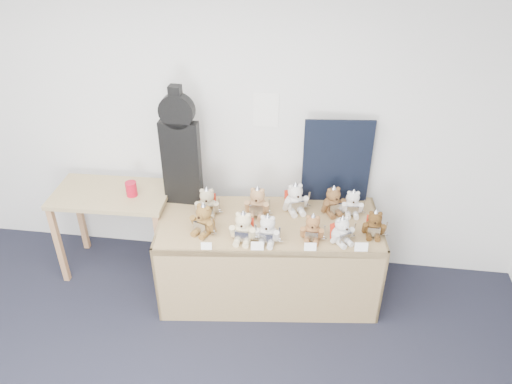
# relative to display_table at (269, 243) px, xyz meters

# --- Properties ---
(room_shell) EXTENTS (6.00, 6.00, 6.00)m
(room_shell) POSITION_rel_display_table_xyz_m (-0.11, 0.60, 0.91)
(room_shell) COLOR white
(room_shell) RESTS_ON floor
(display_table) EXTENTS (1.89, 0.97, 0.76)m
(display_table) POSITION_rel_display_table_xyz_m (0.00, 0.00, 0.00)
(display_table) COLOR #95794B
(display_table) RESTS_ON floor
(side_table) EXTENTS (1.01, 0.59, 0.83)m
(side_table) POSITION_rel_display_table_xyz_m (-1.41, 0.22, 0.11)
(side_table) COLOR #A38B58
(side_table) RESTS_ON floor
(guitar_case) EXTENTS (0.32, 0.10, 1.05)m
(guitar_case) POSITION_rel_display_table_xyz_m (-0.77, 0.28, 0.67)
(guitar_case) COLOR black
(guitar_case) RESTS_ON display_table
(navy_board) EXTENTS (0.56, 0.08, 0.75)m
(navy_board) POSITION_rel_display_table_xyz_m (0.50, 0.48, 0.54)
(navy_board) COLOR black
(navy_board) RESTS_ON display_table
(red_cup) EXTENTS (0.10, 0.10, 0.13)m
(red_cup) POSITION_rel_display_table_xyz_m (-1.20, 0.20, 0.30)
(red_cup) COLOR #B60C24
(red_cup) RESTS_ON side_table
(teddy_front_far_left) EXTENTS (0.23, 0.22, 0.29)m
(teddy_front_far_left) POSITION_rel_display_table_xyz_m (-0.50, -0.13, 0.28)
(teddy_front_far_left) COLOR brown
(teddy_front_far_left) RESTS_ON display_table
(teddy_front_left) EXTENTS (0.23, 0.20, 0.29)m
(teddy_front_left) POSITION_rel_display_table_xyz_m (-0.18, -0.18, 0.28)
(teddy_front_left) COLOR beige
(teddy_front_left) RESTS_ON display_table
(teddy_front_centre) EXTENTS (0.22, 0.18, 0.27)m
(teddy_front_centre) POSITION_rel_display_table_xyz_m (0.00, -0.18, 0.27)
(teddy_front_centre) COLOR silver
(teddy_front_centre) RESTS_ON display_table
(teddy_front_right) EXTENTS (0.21, 0.17, 0.25)m
(teddy_front_right) POSITION_rel_display_table_xyz_m (0.34, -0.11, 0.26)
(teddy_front_right) COLOR #8F5D36
(teddy_front_right) RESTS_ON display_table
(teddy_front_far_right) EXTENTS (0.21, 0.21, 0.26)m
(teddy_front_far_right) POSITION_rel_display_table_xyz_m (0.56, -0.11, 0.26)
(teddy_front_far_right) COLOR silver
(teddy_front_far_right) RESTS_ON display_table
(teddy_front_end) EXTENTS (0.20, 0.17, 0.25)m
(teddy_front_end) POSITION_rel_display_table_xyz_m (0.82, 0.02, 0.26)
(teddy_front_end) COLOR #51361B
(teddy_front_end) RESTS_ON display_table
(teddy_back_left) EXTENTS (0.23, 0.20, 0.28)m
(teddy_back_left) POSITION_rel_display_table_xyz_m (-0.53, 0.12, 0.27)
(teddy_back_left) COLOR #BDAC89
(teddy_back_left) RESTS_ON display_table
(teddy_back_centre_left) EXTENTS (0.23, 0.19, 0.29)m
(teddy_back_centre_left) POSITION_rel_display_table_xyz_m (-0.12, 0.17, 0.28)
(teddy_back_centre_left) COLOR tan
(teddy_back_centre_left) RESTS_ON display_table
(teddy_back_centre_right) EXTENTS (0.24, 0.23, 0.29)m
(teddy_back_centre_right) POSITION_rel_display_table_xyz_m (0.18, 0.27, 0.28)
(teddy_back_centre_right) COLOR silver
(teddy_back_centre_right) RESTS_ON display_table
(teddy_back_right) EXTENTS (0.23, 0.22, 0.27)m
(teddy_back_right) POSITION_rel_display_table_xyz_m (0.50, 0.28, 0.27)
(teddy_back_right) COLOR brown
(teddy_back_right) RESTS_ON display_table
(teddy_back_end) EXTENTS (0.20, 0.17, 0.25)m
(teddy_back_end) POSITION_rel_display_table_xyz_m (0.65, 0.28, 0.26)
(teddy_back_end) COLOR white
(teddy_back_end) RESTS_ON display_table
(teddy_back_far_left) EXTENTS (0.18, 0.16, 0.23)m
(teddy_back_far_left) POSITION_rel_display_table_xyz_m (-0.53, 0.14, 0.25)
(teddy_back_far_left) COLOR #A7824D
(teddy_back_far_left) RESTS_ON display_table
(entry_card_a) EXTENTS (0.08, 0.03, 0.06)m
(entry_card_a) POSITION_rel_display_table_xyz_m (-0.44, -0.34, 0.19)
(entry_card_a) COLOR white
(entry_card_a) RESTS_ON display_table
(entry_card_b) EXTENTS (0.10, 0.03, 0.07)m
(entry_card_b) POSITION_rel_display_table_xyz_m (-0.06, -0.30, 0.20)
(entry_card_b) COLOR white
(entry_card_b) RESTS_ON display_table
(entry_card_c) EXTENTS (0.09, 0.03, 0.07)m
(entry_card_c) POSITION_rel_display_table_xyz_m (0.34, -0.25, 0.20)
(entry_card_c) COLOR white
(entry_card_c) RESTS_ON display_table
(entry_card_d) EXTENTS (0.10, 0.03, 0.07)m
(entry_card_d) POSITION_rel_display_table_xyz_m (0.72, -0.20, 0.20)
(entry_card_d) COLOR white
(entry_card_d) RESTS_ON display_table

